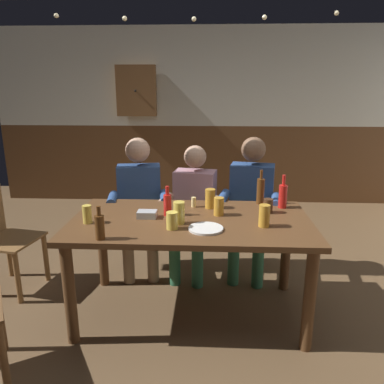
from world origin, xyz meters
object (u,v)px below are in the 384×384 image
object	(u,v)px
pint_glass_0	(210,199)
plate_0	(206,229)
pint_glass_1	(172,221)
wall_dart_cabinet	(136,91)
bottle_2	(100,226)
bottle_1	(283,195)
person_0	(139,200)
bottle_3	(168,204)
pint_glass_3	(179,213)
pint_glass_4	(268,206)
chair_empty_near_left	(1,236)
condiment_caddy	(147,214)
bottle_0	(261,191)
pint_glass_2	(264,216)
pint_glass_5	(219,207)
person_1	(193,205)
table_candle	(194,202)
person_2	(251,201)
pint_glass_6	(87,214)
dining_table	(191,232)

from	to	relation	value
pint_glass_0	plate_0	bearing A→B (deg)	-93.40
pint_glass_1	wall_dart_cabinet	distance (m)	3.30
bottle_2	bottle_1	bearing A→B (deg)	29.19
person_0	bottle_3	xyz separation A→B (m)	(0.33, -0.63, 0.16)
pint_glass_3	pint_glass_4	distance (m)	0.71
plate_0	chair_empty_near_left	bearing A→B (deg)	163.83
person_0	chair_empty_near_left	world-z (taller)	person_0
condiment_caddy	plate_0	bearing A→B (deg)	-27.14
bottle_0	pint_glass_2	size ratio (longest dim) A/B	1.82
chair_empty_near_left	pint_glass_2	size ratio (longest dim) A/B	5.70
bottle_3	pint_glass_5	world-z (taller)	bottle_3
pint_glass_5	wall_dart_cabinet	size ratio (longest dim) A/B	0.19
condiment_caddy	bottle_0	distance (m)	0.96
bottle_3	bottle_2	bearing A→B (deg)	-127.95
pint_glass_1	pint_glass_3	world-z (taller)	pint_glass_3
person_1	bottle_1	size ratio (longest dim) A/B	4.46
table_candle	wall_dart_cabinet	distance (m)	2.89
table_candle	pint_glass_3	bearing A→B (deg)	-102.34
chair_empty_near_left	pint_glass_2	distance (m)	2.20
person_2	pint_glass_6	bearing A→B (deg)	44.57
bottle_0	pint_glass_5	distance (m)	0.47
condiment_caddy	bottle_3	world-z (taller)	bottle_3
dining_table	table_candle	xyz separation A→B (m)	(0.01, 0.29, 0.14)
pint_glass_5	wall_dart_cabinet	distance (m)	3.12
chair_empty_near_left	table_candle	xyz separation A→B (m)	(1.63, -0.01, 0.33)
person_1	plate_0	world-z (taller)	person_1
bottle_0	pint_glass_1	size ratio (longest dim) A/B	2.37
pint_glass_6	plate_0	bearing A→B (deg)	-6.06
person_1	bottle_2	size ratio (longest dim) A/B	5.46
dining_table	pint_glass_0	world-z (taller)	pint_glass_0
chair_empty_near_left	pint_glass_2	xyz separation A→B (m)	(2.13, -0.42, 0.37)
bottle_0	wall_dart_cabinet	xyz separation A→B (m)	(-1.47, 2.49, 0.76)
pint_glass_3	pint_glass_4	xyz separation A→B (m)	(0.65, 0.27, -0.02)
pint_glass_3	bottle_1	bearing A→B (deg)	27.05
person_0	plate_0	size ratio (longest dim) A/B	5.32
pint_glass_0	pint_glass_5	world-z (taller)	pint_glass_0
bottle_2	pint_glass_3	world-z (taller)	bottle_2
pint_glass_1	pint_glass_2	bearing A→B (deg)	6.87
person_0	pint_glass_3	size ratio (longest dim) A/B	7.87
plate_0	bottle_3	world-z (taller)	bottle_3
person_1	pint_glass_5	bearing A→B (deg)	119.92
dining_table	bottle_1	size ratio (longest dim) A/B	6.52
bottle_2	person_1	bearing A→B (deg)	63.92
condiment_caddy	pint_glass_0	distance (m)	0.53
person_0	bottle_2	bearing A→B (deg)	78.79
plate_0	bottle_2	world-z (taller)	bottle_2
person_0	wall_dart_cabinet	xyz separation A→B (m)	(-0.41, 2.19, 0.94)
person_2	bottle_1	world-z (taller)	person_2
person_1	pint_glass_1	world-z (taller)	person_1
dining_table	person_0	size ratio (longest dim) A/B	1.38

